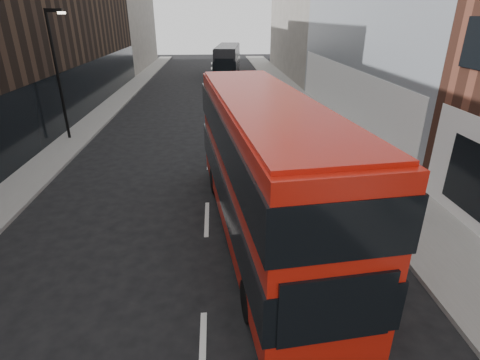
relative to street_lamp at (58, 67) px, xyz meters
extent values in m
cube|color=slate|center=(15.72, 7.00, -4.11)|extent=(3.00, 80.00, 0.15)
cube|color=slate|center=(0.22, 7.00, -4.11)|extent=(2.00, 80.00, 0.15)
cube|color=silver|center=(17.37, 3.00, -2.28)|extent=(0.35, 21.00, 3.80)
cube|color=black|center=(-3.28, 12.00, 2.82)|extent=(5.00, 24.00, 14.00)
cube|color=slate|center=(-3.28, 34.00, 2.32)|extent=(5.00, 20.00, 13.00)
cylinder|color=black|center=(-0.08, 0.00, -0.53)|extent=(0.16, 0.16, 7.00)
cube|color=black|center=(0.32, 0.00, 2.87)|extent=(0.90, 0.15, 0.18)
cube|color=#FFF2CC|center=(0.72, 0.00, 2.75)|extent=(0.35, 0.22, 0.12)
cube|color=#B3160B|center=(10.09, -11.20, -1.68)|extent=(3.86, 11.66, 4.16)
cube|color=black|center=(10.09, -11.20, -2.36)|extent=(3.98, 11.73, 1.14)
cube|color=black|center=(10.09, -11.20, -0.59)|extent=(3.98, 11.73, 1.14)
cube|color=black|center=(10.73, -16.92, -2.20)|extent=(2.21, 0.33, 1.46)
cube|color=black|center=(9.45, -5.48, -2.20)|extent=(2.21, 0.33, 1.46)
cube|color=#B3160B|center=(10.09, -11.20, 0.43)|extent=(3.71, 11.20, 0.12)
cylinder|color=black|center=(8.54, -7.69, -3.66)|extent=(0.43, 1.07, 1.04)
cylinder|color=black|center=(10.82, -7.43, -3.66)|extent=(0.43, 1.07, 1.04)
cylinder|color=black|center=(9.35, -14.97, -3.66)|extent=(0.43, 1.07, 1.04)
cylinder|color=black|center=(11.64, -14.71, -3.66)|extent=(0.43, 1.07, 1.04)
cube|color=black|center=(10.25, 25.24, -2.28)|extent=(3.56, 10.90, 3.02)
cube|color=black|center=(10.25, 25.24, -2.48)|extent=(3.68, 10.96, 1.07)
cube|color=black|center=(9.68, 19.89, -2.33)|extent=(2.06, 0.30, 1.36)
cube|color=black|center=(10.82, 30.59, -2.33)|extent=(2.06, 0.30, 1.36)
cube|color=black|center=(10.25, 25.24, -0.75)|extent=(3.41, 10.46, 0.12)
cylinder|color=black|center=(9.56, 28.76, -3.69)|extent=(0.39, 1.00, 0.97)
cylinder|color=black|center=(11.68, 28.53, -3.69)|extent=(0.39, 1.00, 0.97)
cylinder|color=black|center=(8.83, 21.95, -3.69)|extent=(0.39, 1.00, 0.97)
cylinder|color=black|center=(10.95, 21.72, -3.69)|extent=(0.39, 1.00, 0.97)
imported|color=black|center=(10.28, -3.57, -3.39)|extent=(2.42, 4.83, 1.58)
imported|color=#9A9CA2|center=(10.59, 4.79, -3.44)|extent=(2.12, 4.66, 1.48)
imported|color=black|center=(12.08, 11.41, -3.42)|extent=(2.29, 5.31, 1.52)
camera|label=1|loc=(8.65, -21.99, 2.66)|focal=28.00mm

